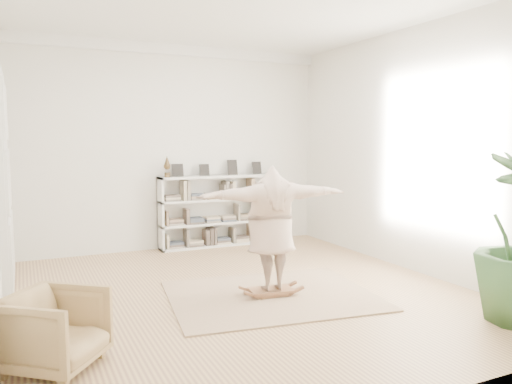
% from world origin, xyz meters
% --- Properties ---
extents(floor, '(6.00, 6.00, 0.00)m').
position_xyz_m(floor, '(0.00, 0.00, 0.00)').
color(floor, '#8B6448').
rests_on(floor, ground).
extents(room_shell, '(6.00, 6.00, 6.00)m').
position_xyz_m(room_shell, '(0.00, 2.94, 3.51)').
color(room_shell, silver).
rests_on(room_shell, floor).
extents(doors, '(0.09, 1.78, 2.92)m').
position_xyz_m(doors, '(-2.70, 1.30, 1.40)').
color(doors, white).
rests_on(doors, floor).
extents(bookshelf, '(2.20, 0.35, 1.64)m').
position_xyz_m(bookshelf, '(0.74, 2.82, 0.64)').
color(bookshelf, silver).
rests_on(bookshelf, floor).
extents(armchair, '(1.02, 1.02, 0.67)m').
position_xyz_m(armchair, '(-2.30, -1.27, 0.34)').
color(armchair, tan).
rests_on(armchair, floor).
extents(rug, '(2.74, 2.31, 0.02)m').
position_xyz_m(rug, '(0.26, -0.29, 0.01)').
color(rug, tan).
rests_on(rug, floor).
extents(rocker_board, '(0.57, 0.39, 0.11)m').
position_xyz_m(rocker_board, '(0.26, -0.29, 0.07)').
color(rocker_board, brown).
rests_on(rocker_board, rug).
extents(person, '(1.95, 0.76, 1.54)m').
position_xyz_m(person, '(0.26, -0.29, 0.90)').
color(person, '#C8AA96').
rests_on(person, rocker_board).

